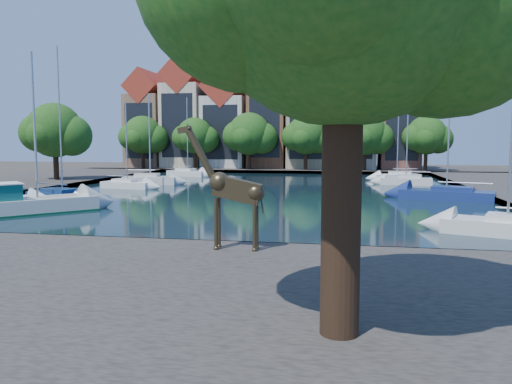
% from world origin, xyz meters
% --- Properties ---
extents(ground, '(160.00, 160.00, 0.00)m').
position_xyz_m(ground, '(0.00, 0.00, 0.00)').
color(ground, '#38332B').
rests_on(ground, ground).
extents(water_basin, '(38.00, 50.00, 0.08)m').
position_xyz_m(water_basin, '(0.00, 24.00, 0.04)').
color(water_basin, black).
rests_on(water_basin, ground).
extents(near_quay, '(50.00, 14.00, 0.50)m').
position_xyz_m(near_quay, '(0.00, -7.00, 0.25)').
color(near_quay, '#46413D').
rests_on(near_quay, ground).
extents(far_quay, '(60.00, 16.00, 0.50)m').
position_xyz_m(far_quay, '(0.00, 56.00, 0.25)').
color(far_quay, '#46413D').
rests_on(far_quay, ground).
extents(left_quay, '(14.00, 52.00, 0.50)m').
position_xyz_m(left_quay, '(-25.00, 24.00, 0.25)').
color(left_quay, '#46413D').
rests_on(left_quay, ground).
extents(townhouse_west_end, '(5.44, 9.18, 14.93)m').
position_xyz_m(townhouse_west_end, '(-23.00, 55.99, 7.36)').
color(townhouse_west_end, '#805F46').
rests_on(townhouse_west_end, far_quay).
extents(townhouse_west_mid, '(5.94, 9.18, 16.79)m').
position_xyz_m(townhouse_west_mid, '(-17.00, 55.99, 8.23)').
color(townhouse_west_mid, beige).
rests_on(townhouse_west_mid, far_quay).
extents(townhouse_west_inner, '(6.43, 9.18, 15.15)m').
position_xyz_m(townhouse_west_inner, '(-10.50, 55.99, 7.35)').
color(townhouse_west_inner, silver).
rests_on(townhouse_west_inner, far_quay).
extents(townhouse_center, '(5.44, 9.18, 16.93)m').
position_xyz_m(townhouse_center, '(-4.00, 55.99, 8.36)').
color(townhouse_center, brown).
rests_on(townhouse_center, far_quay).
extents(townhouse_east_inner, '(5.94, 9.18, 15.79)m').
position_xyz_m(townhouse_east_inner, '(2.00, 55.99, 7.73)').
color(townhouse_east_inner, tan).
rests_on(townhouse_east_inner, far_quay).
extents(townhouse_east_mid, '(6.43, 9.18, 16.65)m').
position_xyz_m(townhouse_east_mid, '(8.50, 55.99, 8.10)').
color(townhouse_east_mid, beige).
rests_on(townhouse_east_mid, far_quay).
extents(townhouse_east_end, '(5.44, 9.18, 14.43)m').
position_xyz_m(townhouse_east_end, '(15.00, 55.99, 7.11)').
color(townhouse_east_end, brown).
rests_on(townhouse_east_end, far_quay).
extents(far_tree_far_west, '(7.28, 5.60, 7.68)m').
position_xyz_m(far_tree_far_west, '(-21.90, 50.49, 5.18)').
color(far_tree_far_west, '#332114').
rests_on(far_tree_far_west, far_quay).
extents(far_tree_west, '(6.76, 5.20, 7.36)m').
position_xyz_m(far_tree_west, '(-13.91, 50.49, 5.08)').
color(far_tree_west, '#332114').
rests_on(far_tree_west, far_quay).
extents(far_tree_mid_west, '(7.80, 6.00, 8.00)m').
position_xyz_m(far_tree_mid_west, '(-5.89, 50.49, 5.29)').
color(far_tree_mid_west, '#332114').
rests_on(far_tree_mid_west, far_quay).
extents(far_tree_mid_east, '(7.02, 5.40, 7.52)m').
position_xyz_m(far_tree_mid_east, '(2.10, 50.49, 5.13)').
color(far_tree_mid_east, '#332114').
rests_on(far_tree_mid_east, far_quay).
extents(far_tree_east, '(7.54, 5.80, 7.84)m').
position_xyz_m(far_tree_east, '(10.11, 50.49, 5.24)').
color(far_tree_east, '#332114').
rests_on(far_tree_east, far_quay).
extents(far_tree_far_east, '(6.76, 5.20, 7.36)m').
position_xyz_m(far_tree_far_east, '(18.09, 50.49, 5.08)').
color(far_tree_far_east, '#332114').
rests_on(far_tree_far_east, far_quay).
extents(side_tree_left_far, '(7.28, 5.60, 7.88)m').
position_xyz_m(side_tree_left_far, '(-21.90, 27.99, 5.38)').
color(side_tree_left_far, '#332114').
rests_on(side_tree_left_far, left_quay).
extents(giraffe_statue, '(3.15, 0.55, 4.51)m').
position_xyz_m(giraffe_statue, '(3.47, -1.50, 2.72)').
color(giraffe_statue, '#3A301D').
rests_on(giraffe_statue, near_quay).
extents(motorsailer, '(7.75, 8.25, 9.68)m').
position_xyz_m(motorsailer, '(-11.83, 7.32, 0.82)').
color(motorsailer, silver).
rests_on(motorsailer, water_basin).
extents(sailboat_left_b, '(6.30, 4.28, 11.02)m').
position_xyz_m(sailboat_left_b, '(-12.53, 13.61, 0.61)').
color(sailboat_left_b, navy).
rests_on(sailboat_left_b, water_basin).
extents(sailboat_left_c, '(5.15, 2.56, 8.03)m').
position_xyz_m(sailboat_left_c, '(-12.44, 24.30, 0.56)').
color(sailboat_left_c, silver).
rests_on(sailboat_left_c, water_basin).
extents(sailboat_left_d, '(5.51, 2.35, 9.12)m').
position_xyz_m(sailboat_left_d, '(-12.00, 28.73, 0.70)').
color(sailboat_left_d, silver).
rests_on(sailboat_left_d, water_basin).
extents(sailboat_left_e, '(5.68, 3.42, 9.76)m').
position_xyz_m(sailboat_left_e, '(-12.00, 40.92, 0.62)').
color(sailboat_left_e, silver).
rests_on(sailboat_left_e, water_basin).
extents(sailboat_right_a, '(5.99, 3.82, 10.93)m').
position_xyz_m(sailboat_right_a, '(15.00, 5.50, 0.64)').
color(sailboat_right_a, silver).
rests_on(sailboat_right_a, water_basin).
extents(sailboat_right_b, '(7.02, 4.23, 10.79)m').
position_xyz_m(sailboat_right_b, '(15.00, 19.91, 0.63)').
color(sailboat_right_b, navy).
rests_on(sailboat_right_b, water_basin).
extents(sailboat_right_c, '(5.12, 2.21, 8.58)m').
position_xyz_m(sailboat_right_c, '(13.53, 32.80, 0.63)').
color(sailboat_right_c, silver).
rests_on(sailboat_right_c, water_basin).
extents(sailboat_right_d, '(5.30, 2.95, 8.76)m').
position_xyz_m(sailboat_right_d, '(13.20, 38.65, 0.63)').
color(sailboat_right_d, white).
rests_on(sailboat_right_d, water_basin).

